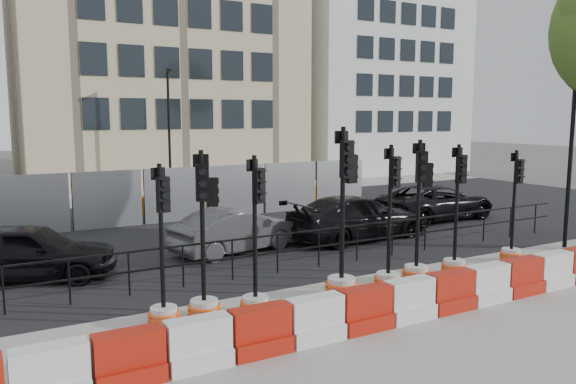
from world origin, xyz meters
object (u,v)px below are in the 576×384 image
traffic_signal_a (164,294)px  traffic_signal_d (343,258)px  car_c (357,218)px  lamp_post_near (572,138)px  traffic_signal_h (512,240)px  car_a (28,252)px

traffic_signal_a → traffic_signal_d: traffic_signal_d is taller
traffic_signal_d → car_c: bearing=49.8°
lamp_post_near → car_c: (-4.70, 3.91, -2.53)m
lamp_post_near → traffic_signal_d: lamp_post_near is taller
traffic_signal_d → traffic_signal_h: traffic_signal_d is taller
traffic_signal_d → car_c: traffic_signal_d is taller
traffic_signal_d → car_a: bearing=139.6°
car_c → traffic_signal_a: bearing=115.1°
lamp_post_near → traffic_signal_a: 12.44m
car_c → lamp_post_near: bearing=-134.1°
traffic_signal_a → car_a: 4.83m
traffic_signal_a → car_c: size_ratio=0.61×
traffic_signal_a → car_a: traffic_signal_a is taller
traffic_signal_h → car_c: bearing=114.4°
car_a → car_c: size_ratio=0.88×
traffic_signal_d → car_c: size_ratio=0.74×
traffic_signal_a → car_c: (7.46, 4.22, 0.07)m
traffic_signal_a → car_a: bearing=101.3°
car_a → traffic_signal_a: bearing=-133.7°
traffic_signal_a → lamp_post_near: bearing=-10.3°
lamp_post_near → traffic_signal_a: bearing=-178.5°
car_c → traffic_signal_d: bearing=136.3°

